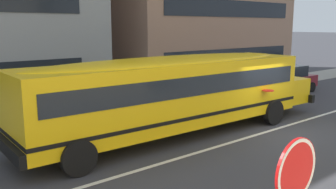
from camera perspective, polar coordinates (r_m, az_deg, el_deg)
ground_plane at (r=14.82m, az=15.91°, el=-5.40°), size 400.00×400.00×0.00m
sidewalk_far at (r=19.54m, az=-1.19°, el=-1.10°), size 120.00×3.00×0.01m
lane_centreline at (r=14.81m, az=15.91°, el=-5.39°), size 110.00×0.16×0.01m
school_bus at (r=13.31m, az=1.62°, el=0.92°), size 13.20×3.32×2.94m
parked_car_maroon_by_hydrant at (r=23.28m, az=18.12°, el=2.38°), size 3.96×1.99×1.64m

